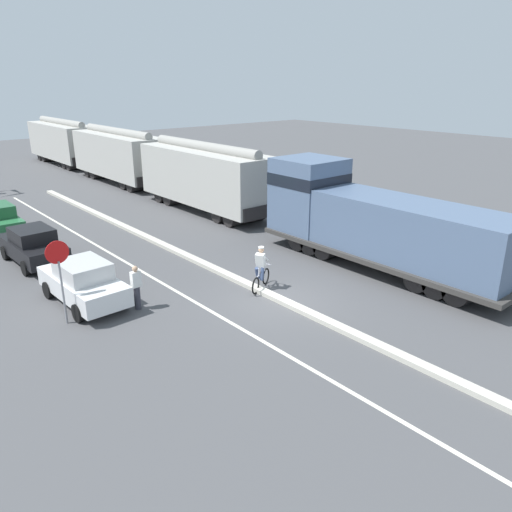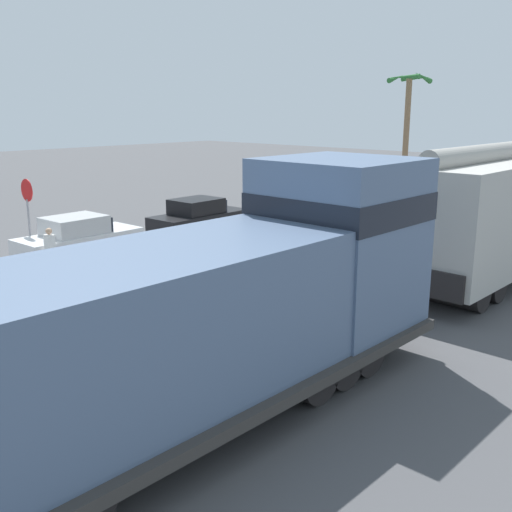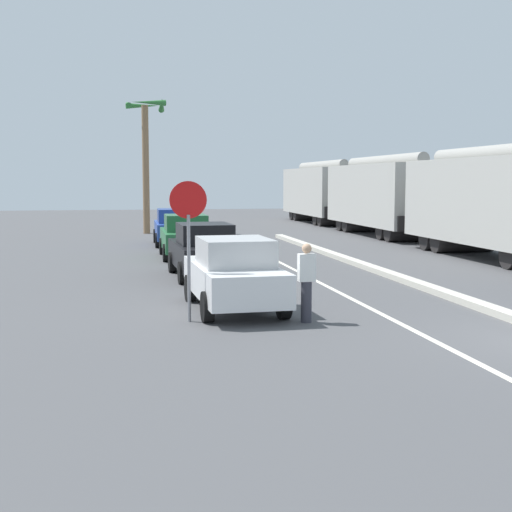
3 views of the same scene
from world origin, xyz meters
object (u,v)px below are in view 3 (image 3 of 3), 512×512
(parked_car_black, at_px, (204,250))
(parked_car_green, at_px, (186,236))
(hopper_car_middle, at_px, (383,196))
(palm_tree_near, at_px, (146,140))
(pedestrian_by_cars, at_px, (306,281))
(stop_sign, at_px, (188,223))
(parked_car_white, at_px, (234,274))
(hopper_car_trailing, at_px, (321,192))
(parked_car_blue, at_px, (175,227))
(hopper_car_lead, at_px, (499,203))

(parked_car_black, relative_size, parked_car_green, 1.01)
(hopper_car_middle, bearing_deg, parked_car_black, -127.82)
(palm_tree_near, xyz_separation_m, pedestrian_by_cars, (2.25, -25.25, -4.18))
(palm_tree_near, height_order, pedestrian_by_cars, palm_tree_near)
(parked_car_green, xyz_separation_m, stop_sign, (-1.05, -12.19, 1.21))
(parked_car_black, xyz_separation_m, palm_tree_near, (-1.00, 18.08, 4.21))
(parked_car_white, xyz_separation_m, palm_tree_near, (-1.02, 23.56, 4.21))
(hopper_car_trailing, xyz_separation_m, parked_car_blue, (-11.12, -14.97, -1.26))
(parked_car_white, height_order, pedestrian_by_cars, same)
(hopper_car_trailing, bearing_deg, hopper_car_lead, -90.00)
(parked_car_blue, distance_m, stop_sign, 17.61)
(parked_car_green, distance_m, stop_sign, 12.29)
(hopper_car_middle, xyz_separation_m, parked_car_white, (-11.07, -19.77, -1.26))
(hopper_car_lead, bearing_deg, stop_sign, -142.62)
(hopper_car_middle, bearing_deg, hopper_car_lead, -90.00)
(hopper_car_trailing, height_order, pedestrian_by_cars, hopper_car_trailing)
(hopper_car_lead, distance_m, pedestrian_by_cars, 13.98)
(parked_car_green, relative_size, parked_car_blue, 1.00)
(parked_car_white, relative_size, pedestrian_by_cars, 2.63)
(hopper_car_lead, relative_size, pedestrian_by_cars, 6.54)
(parked_car_black, height_order, parked_car_green, same)
(stop_sign, distance_m, palm_tree_near, 24.88)
(parked_car_blue, xyz_separation_m, stop_sign, (-1.06, -17.54, 1.21))
(parked_car_white, relative_size, parked_car_blue, 1.01)
(parked_car_black, distance_m, pedestrian_by_cars, 7.27)
(parked_car_black, distance_m, stop_sign, 6.82)
(parked_car_blue, relative_size, pedestrian_by_cars, 2.61)
(hopper_car_middle, bearing_deg, pedestrian_by_cars, -114.64)
(parked_car_green, xyz_separation_m, pedestrian_by_cars, (1.29, -12.73, 0.03))
(parked_car_blue, distance_m, palm_tree_near, 8.37)
(hopper_car_middle, distance_m, parked_car_white, 22.69)
(parked_car_green, distance_m, palm_tree_near, 13.24)
(hopper_car_lead, relative_size, hopper_car_middle, 1.00)
(hopper_car_lead, bearing_deg, pedestrian_by_cars, -134.96)
(hopper_car_middle, relative_size, parked_car_black, 2.49)
(hopper_car_trailing, xyz_separation_m, parked_car_black, (-11.09, -25.89, -1.26))
(parked_car_white, xyz_separation_m, pedestrian_by_cars, (1.22, -1.69, 0.03))
(palm_tree_near, bearing_deg, parked_car_blue, -82.30)
(hopper_car_lead, relative_size, parked_car_blue, 2.51)
(parked_car_black, relative_size, palm_tree_near, 0.58)
(hopper_car_lead, relative_size, palm_tree_near, 1.45)
(stop_sign, bearing_deg, parked_car_green, 85.07)
(hopper_car_trailing, relative_size, parked_car_green, 2.51)
(hopper_car_middle, distance_m, hopper_car_trailing, 11.60)
(parked_car_white, bearing_deg, parked_car_blue, 90.20)
(hopper_car_lead, height_order, hopper_car_trailing, same)
(parked_car_green, xyz_separation_m, palm_tree_near, (-0.96, 12.52, 4.21))
(hopper_car_lead, height_order, palm_tree_near, palm_tree_near)
(parked_car_white, height_order, palm_tree_near, palm_tree_near)
(pedestrian_by_cars, bearing_deg, parked_car_green, 95.78)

